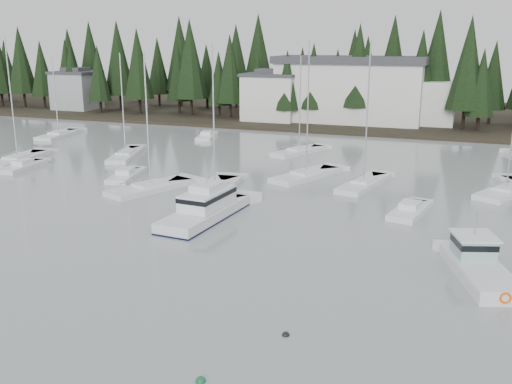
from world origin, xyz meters
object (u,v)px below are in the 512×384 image
house_west (271,96)px  runabout_4 (126,177)px  sailboat_3 (59,136)px  sailboat_11 (364,185)px  house_far_west (77,89)px  lobster_boat_teal (478,268)px  sailboat_8 (306,177)px  harbor_inn (362,90)px  sailboat_1 (18,161)px  sailboat_5 (151,189)px  runabout_0 (23,167)px  runabout_1 (410,212)px  sailboat_13 (215,191)px  sailboat_12 (506,193)px  runabout_3 (207,137)px  sailboat_10 (299,153)px  cabin_cruiser_center (206,210)px  sailboat_4 (126,156)px

house_west → runabout_4: (-0.97, -44.24, -4.52)m
sailboat_3 → sailboat_11: sailboat_11 is taller
house_far_west → lobster_boat_teal: (75.51, -60.77, -3.89)m
sailboat_8 → sailboat_11: sailboat_8 is taller
house_west → harbor_inn: bearing=12.5°
harbor_inn → sailboat_11: (7.97, -42.25, -5.68)m
sailboat_1 → runabout_4: (16.82, -2.87, 0.05)m
sailboat_5 → runabout_0: (-18.37, 3.33, 0.06)m
runabout_0 → runabout_4: bearing=-94.9°
house_west → runabout_1: size_ratio=1.50×
sailboat_5 → sailboat_11: sailboat_11 is taller
house_west → sailboat_13: sailboat_13 is taller
sailboat_12 → runabout_1: size_ratio=2.10×
sailboat_11 → runabout_3: sailboat_11 is taller
sailboat_10 → sailboat_13: size_ratio=0.88×
runabout_1 → runabout_3: same height
sailboat_3 → runabout_3: sailboat_3 is taller
lobster_boat_teal → sailboat_11: (-10.50, 19.87, -0.42)m
house_far_west → runabout_1: house_far_west is taller
runabout_1 → house_west: bearing=41.3°
lobster_boat_teal → sailboat_8: sailboat_8 is taller
sailboat_1 → sailboat_5: bearing=-115.3°
sailboat_11 → sailboat_8: bearing=88.0°
cabin_cruiser_center → runabout_3: (-16.62, 35.61, -0.53)m
sailboat_1 → sailboat_11: (40.80, 2.46, 0.01)m
lobster_boat_teal → sailboat_1: bearing=53.0°
sailboat_11 → sailboat_12: 13.18m
sailboat_12 → runabout_3: size_ratio=2.08×
runabout_0 → sailboat_1: bearing=43.4°
runabout_3 → runabout_4: bearing=173.0°
sailboat_5 → sailboat_1: bearing=95.5°
house_west → sailboat_8: 41.17m
sailboat_1 → sailboat_12: sailboat_1 is taller
sailboat_3 → runabout_0: sailboat_3 is taller
cabin_cruiser_center → runabout_1: cabin_cruiser_center is taller
house_far_west → runabout_3: bearing=-28.1°
sailboat_1 → sailboat_12: bearing=-94.7°
house_west → sailboat_8: (16.69, -37.36, -4.57)m
lobster_boat_teal → sailboat_13: sailboat_13 is taller
lobster_boat_teal → sailboat_1: size_ratio=0.55×
runabout_1 → cabin_cruiser_center: bearing=124.9°
lobster_boat_teal → sailboat_5: bearing=51.2°
sailboat_5 → runabout_1: bearing=-66.6°
cabin_cruiser_center → sailboat_11: size_ratio=0.72×
sailboat_4 → sailboat_10: bearing=-82.2°
house_west → lobster_boat_teal: size_ratio=1.16×
harbor_inn → sailboat_8: 41.13m
lobster_boat_teal → sailboat_10: (-21.23, 33.87, -0.44)m
harbor_inn → sailboat_5: size_ratio=2.19×
runabout_0 → lobster_boat_teal: bearing=-112.2°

